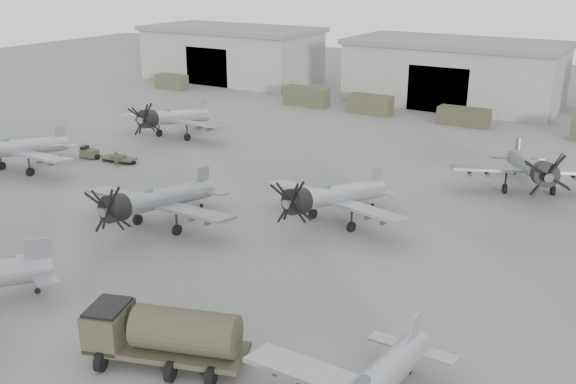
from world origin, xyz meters
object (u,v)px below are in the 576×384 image
object	(u,v)px
aircraft_mid_1	(154,200)
fuel_tanker	(164,332)
aircraft_mid_0	(11,149)
aircraft_far_0	(171,118)
ground_crew	(116,159)
aircraft_far_1	(532,168)
tug_trailer	(100,155)
aircraft_mid_2	(331,197)

from	to	relation	value
aircraft_mid_1	fuel_tanker	size ratio (longest dim) A/B	1.54
aircraft_mid_0	aircraft_far_0	distance (m)	17.85
ground_crew	aircraft_mid_0	bearing A→B (deg)	148.64
aircraft_far_0	ground_crew	distance (m)	11.43
aircraft_far_0	aircraft_far_1	size ratio (longest dim) A/B	1.02
aircraft_far_1	tug_trailer	xyz separation A→B (m)	(-38.91, -11.65, -1.92)
aircraft_mid_0	aircraft_mid_2	xyz separation A→B (m)	(31.25, 4.11, -0.09)
fuel_tanker	tug_trailer	world-z (taller)	fuel_tanker
aircraft_mid_2	aircraft_far_1	distance (m)	18.63
aircraft_far_0	tug_trailer	xyz separation A→B (m)	(-0.69, -10.05, -1.91)
aircraft_mid_1	aircraft_mid_2	world-z (taller)	aircraft_mid_1
tug_trailer	aircraft_mid_0	bearing A→B (deg)	-123.89
aircraft_mid_1	aircraft_mid_2	xyz separation A→B (m)	(10.59, 7.51, -0.05)
tug_trailer	ground_crew	size ratio (longest dim) A/B	3.97
aircraft_mid_2	aircraft_far_0	world-z (taller)	aircraft_far_0
aircraft_far_1	ground_crew	distance (m)	37.87
aircraft_mid_0	aircraft_far_0	xyz separation A→B (m)	(4.32, 17.32, 0.03)
aircraft_mid_1	fuel_tanker	distance (m)	17.15
fuel_tanker	tug_trailer	bearing A→B (deg)	122.99
aircraft_mid_0	aircraft_mid_1	bearing A→B (deg)	-12.18
fuel_tanker	tug_trailer	size ratio (longest dim) A/B	1.30
aircraft_far_1	fuel_tanker	world-z (taller)	aircraft_far_1
aircraft_far_0	aircraft_far_1	distance (m)	38.26
aircraft_far_1	ground_crew	bearing A→B (deg)	175.32
aircraft_mid_2	fuel_tanker	distance (m)	19.92
tug_trailer	aircraft_far_0	bearing A→B (deg)	78.76
aircraft_far_0	ground_crew	world-z (taller)	aircraft_far_0
aircraft_mid_0	fuel_tanker	distance (m)	36.16
aircraft_far_0	tug_trailer	world-z (taller)	aircraft_far_0
aircraft_mid_0	aircraft_mid_2	distance (m)	31.52
aircraft_mid_1	tug_trailer	size ratio (longest dim) A/B	2.00
aircraft_far_1	ground_crew	world-z (taller)	aircraft_far_1
aircraft_mid_2	tug_trailer	distance (m)	27.86
aircraft_mid_0	fuel_tanker	xyz separation A→B (m)	(32.54, -15.76, -0.62)
aircraft_mid_2	tug_trailer	xyz separation A→B (m)	(-27.62, 3.16, -1.79)
aircraft_far_0	ground_crew	size ratio (longest dim) A/B	8.19
aircraft_mid_2	ground_crew	size ratio (longest dim) A/B	7.85
aircraft_mid_0	fuel_tanker	size ratio (longest dim) A/B	1.57
aircraft_mid_0	aircraft_mid_1	distance (m)	20.94
aircraft_mid_1	aircraft_far_0	bearing A→B (deg)	128.00
aircraft_far_1	tug_trailer	world-z (taller)	aircraft_far_1
aircraft_mid_2	aircraft_far_0	xyz separation A→B (m)	(-26.93, 13.21, 0.11)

